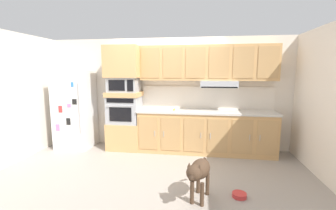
% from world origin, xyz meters
% --- Properties ---
extents(ground_plane, '(9.60, 9.60, 0.00)m').
position_xyz_m(ground_plane, '(0.00, 0.00, 0.00)').
color(ground_plane, '#9E9389').
extents(back_kitchen_wall, '(6.20, 0.12, 2.50)m').
position_xyz_m(back_kitchen_wall, '(0.00, 1.11, 1.25)').
color(back_kitchen_wall, silver).
rests_on(back_kitchen_wall, ground).
extents(side_panel_left, '(0.12, 7.10, 2.50)m').
position_xyz_m(side_panel_left, '(-2.80, 0.00, 1.25)').
color(side_panel_left, silver).
rests_on(side_panel_left, ground).
extents(side_panel_right, '(0.12, 7.10, 2.50)m').
position_xyz_m(side_panel_right, '(2.80, 0.00, 1.25)').
color(side_panel_right, white).
rests_on(side_panel_right, ground).
extents(refrigerator, '(0.76, 0.73, 1.76)m').
position_xyz_m(refrigerator, '(-2.09, 0.68, 0.88)').
color(refrigerator, white).
rests_on(refrigerator, ground).
extents(oven_base_cabinet, '(0.74, 0.62, 0.60)m').
position_xyz_m(oven_base_cabinet, '(-0.91, 0.75, 0.30)').
color(oven_base_cabinet, tan).
rests_on(oven_base_cabinet, ground).
extents(built_in_oven, '(0.70, 0.62, 0.60)m').
position_xyz_m(built_in_oven, '(-0.91, 0.75, 0.90)').
color(built_in_oven, '#A8AAAF').
rests_on(built_in_oven, oven_base_cabinet).
extents(appliance_mid_shelf, '(0.74, 0.62, 0.10)m').
position_xyz_m(appliance_mid_shelf, '(-0.91, 0.75, 1.25)').
color(appliance_mid_shelf, tan).
rests_on(appliance_mid_shelf, built_in_oven).
extents(microwave, '(0.64, 0.54, 0.32)m').
position_xyz_m(microwave, '(-0.91, 0.75, 1.46)').
color(microwave, '#A8AAAF').
rests_on(microwave, appliance_mid_shelf).
extents(appliance_upper_cabinet, '(0.74, 0.62, 0.68)m').
position_xyz_m(appliance_upper_cabinet, '(-0.91, 0.75, 1.96)').
color(appliance_upper_cabinet, tan).
rests_on(appliance_upper_cabinet, microwave).
extents(lower_cabinet_run, '(2.88, 0.63, 0.88)m').
position_xyz_m(lower_cabinet_run, '(0.90, 0.75, 0.44)').
color(lower_cabinet_run, tan).
rests_on(lower_cabinet_run, ground).
extents(countertop_slab, '(2.92, 0.64, 0.04)m').
position_xyz_m(countertop_slab, '(0.90, 0.75, 0.90)').
color(countertop_slab, beige).
rests_on(countertop_slab, lower_cabinet_run).
extents(backsplash_panel, '(2.92, 0.02, 0.50)m').
position_xyz_m(backsplash_panel, '(0.90, 1.04, 1.17)').
color(backsplash_panel, white).
rests_on(backsplash_panel, countertop_slab).
extents(upper_cabinet_with_hood, '(2.88, 0.48, 0.88)m').
position_xyz_m(upper_cabinet_with_hood, '(0.91, 0.87, 1.90)').
color(upper_cabinet_with_hood, tan).
rests_on(upper_cabinet_with_hood, backsplash_panel).
extents(screwdriver, '(0.14, 0.12, 0.03)m').
position_xyz_m(screwdriver, '(0.22, 0.71, 0.93)').
color(screwdriver, yellow).
rests_on(screwdriver, countertop_slab).
extents(dog, '(0.35, 0.79, 0.63)m').
position_xyz_m(dog, '(0.79, -1.21, 0.43)').
color(dog, '#473323').
rests_on(dog, ground).
extents(dog_food_bowl, '(0.20, 0.20, 0.06)m').
position_xyz_m(dog_food_bowl, '(1.36, -1.02, 0.03)').
color(dog_food_bowl, red).
rests_on(dog_food_bowl, ground).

